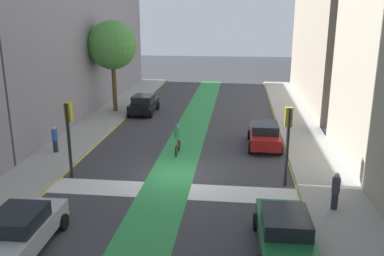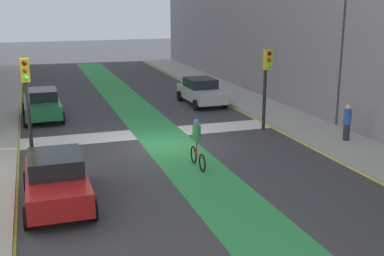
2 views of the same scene
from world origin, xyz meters
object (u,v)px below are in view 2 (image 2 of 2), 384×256
at_px(traffic_signal_near_right, 26,87).
at_px(traffic_signal_near_left, 266,74).
at_px(car_silver_left_near, 201,91).
at_px(pedestrian_sidewalk_left_a, 347,122).
at_px(car_green_right_near, 42,104).
at_px(cyclist_in_lane, 197,142).
at_px(car_red_right_far, 57,179).

distance_m(traffic_signal_near_right, traffic_signal_near_left, 10.86).
bearing_deg(traffic_signal_near_left, car_silver_left_near, -82.42).
bearing_deg(pedestrian_sidewalk_left_a, car_green_right_near, -35.81).
bearing_deg(cyclist_in_lane, pedestrian_sidewalk_left_a, -173.15).
distance_m(traffic_signal_near_left, car_red_right_far, 11.99).
bearing_deg(pedestrian_sidewalk_left_a, traffic_signal_near_left, -53.76).
bearing_deg(traffic_signal_near_right, car_silver_left_near, -144.94).
bearing_deg(traffic_signal_near_right, car_red_right_far, 96.92).
bearing_deg(traffic_signal_near_right, traffic_signal_near_left, -178.86).
bearing_deg(car_silver_left_near, traffic_signal_near_right, 35.06).
distance_m(traffic_signal_near_right, car_red_right_far, 6.23).
bearing_deg(traffic_signal_near_left, cyclist_in_lane, 40.01).
height_order(traffic_signal_near_right, pedestrian_sidewalk_left_a, traffic_signal_near_right).
relative_size(car_green_right_near, pedestrian_sidewalk_left_a, 2.65).
xyz_separation_m(traffic_signal_near_left, car_silver_left_near, (0.90, -6.77, -1.96)).
bearing_deg(traffic_signal_near_right, car_green_right_near, -96.04).
height_order(car_red_right_far, car_silver_left_near, same).
xyz_separation_m(car_red_right_far, cyclist_in_lane, (-5.25, -1.98, 0.17)).
bearing_deg(car_silver_left_near, pedestrian_sidewalk_left_a, 108.11).
bearing_deg(traffic_signal_near_left, pedestrian_sidewalk_left_a, 126.24).
relative_size(car_silver_left_near, car_green_right_near, 1.00).
relative_size(traffic_signal_near_right, traffic_signal_near_left, 1.00).
bearing_deg(traffic_signal_near_left, traffic_signal_near_right, 1.14).
bearing_deg(car_silver_left_near, car_red_right_far, 54.28).
bearing_deg(pedestrian_sidewalk_left_a, traffic_signal_near_right, -12.85).
bearing_deg(traffic_signal_near_left, car_green_right_near, -29.77).
height_order(car_silver_left_near, cyclist_in_lane, cyclist_in_lane).
height_order(car_red_right_far, car_green_right_near, same).
height_order(car_silver_left_near, car_green_right_near, same).
xyz_separation_m(traffic_signal_near_right, cyclist_in_lane, (-5.96, 3.89, -1.79)).
bearing_deg(car_green_right_near, traffic_signal_near_right, 83.96).
bearing_deg(car_silver_left_near, traffic_signal_near_left, 97.58).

